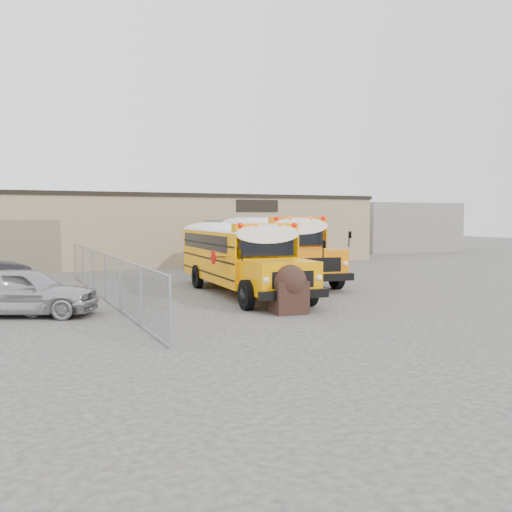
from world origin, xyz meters
name	(u,v)px	position (x,y,z in m)	size (l,w,h in m)	color
ground	(279,301)	(0.00, 0.00, 0.00)	(120.00, 120.00, 0.00)	#393734
warehouse	(149,228)	(0.00, 19.99, 2.37)	(30.20, 10.20, 4.67)	tan
chainlink_fence	(105,277)	(-6.00, 3.00, 0.90)	(0.07, 18.07, 1.81)	gray
distant_building_right	(391,227)	(24.00, 24.00, 2.20)	(10.00, 8.00, 4.40)	gray
school_bus_left	(199,245)	(-0.15, 8.90, 1.73)	(3.42, 10.37, 2.99)	#FA9800
school_bus_right	(234,238)	(3.66, 13.38, 1.87)	(3.92, 11.24, 3.23)	orange
tarp_bundle	(289,288)	(-0.98, -2.64, 0.84)	(1.20, 1.20, 1.64)	black
car_silver	(24,291)	(-9.00, 0.50, 0.80)	(1.89, 4.69, 1.60)	#AAAAAF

